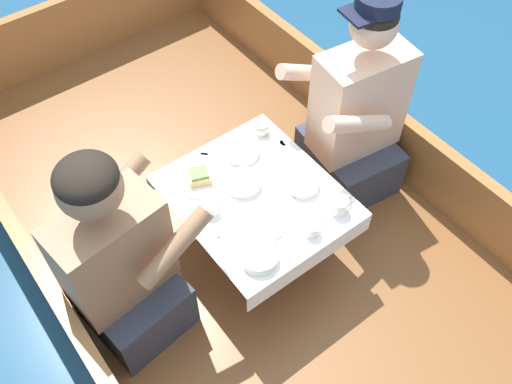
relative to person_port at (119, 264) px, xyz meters
name	(u,v)px	position (x,y,z in m)	size (l,w,h in m)	color
ground_plane	(267,289)	(0.62, -0.13, -0.69)	(60.00, 60.00, 0.00)	navy
boat_deck	(267,274)	(0.62, -0.13, -0.55)	(1.79, 3.80, 0.29)	brown
gunwale_port	(89,353)	(-0.25, -0.13, -0.23)	(0.06, 3.80, 0.35)	#936033
gunwale_starboard	(406,149)	(1.48, -0.13, -0.23)	(0.06, 3.80, 0.35)	#936033
bow_coaming	(75,26)	(0.62, 1.74, -0.20)	(1.67, 0.06, 0.40)	#936033
cockpit_table	(256,201)	(0.62, -0.04, -0.06)	(0.63, 0.73, 0.39)	#B2B2B7
person_port	(119,264)	(0.00, 0.00, 0.00)	(0.56, 0.50, 0.98)	#333847
person_starboard	(355,118)	(1.23, 0.02, 0.02)	(0.56, 0.50, 1.06)	#333847
plate_sandwich	(200,180)	(0.47, 0.16, -0.01)	(0.20, 0.20, 0.01)	white
plate_bread	(266,225)	(0.56, -0.19, -0.01)	(0.16, 0.16, 0.01)	white
sandwich	(199,176)	(0.47, 0.16, 0.02)	(0.12, 0.11, 0.05)	#E0BC7F
bowl_port_near	(244,182)	(0.60, 0.03, 0.01)	(0.14, 0.14, 0.04)	white
bowl_starboard_near	(303,183)	(0.80, -0.13, 0.01)	(0.14, 0.14, 0.04)	white
bowl_center_far	(242,151)	(0.70, 0.17, 0.01)	(0.15, 0.15, 0.04)	white
bowl_port_far	(259,256)	(0.44, -0.30, 0.01)	(0.15, 0.15, 0.04)	white
coffee_cup_port	(339,205)	(0.84, -0.31, 0.02)	(0.10, 0.07, 0.07)	white
coffee_cup_starboard	(312,228)	(0.68, -0.32, 0.02)	(0.09, 0.06, 0.05)	white
coffee_cup_center	(211,207)	(0.42, 0.00, 0.02)	(0.10, 0.07, 0.06)	white
tin_can	(261,128)	(0.85, 0.23, 0.02)	(0.07, 0.07, 0.05)	silver
utensil_knife_port	(230,170)	(0.61, 0.13, -0.01)	(0.16, 0.08, 0.00)	silver
utensil_spoon_starboard	(269,139)	(0.85, 0.17, -0.01)	(0.09, 0.16, 0.01)	silver
utensil_fork_starboard	(287,151)	(0.87, 0.07, -0.01)	(0.06, 0.17, 0.00)	silver
utensil_knife_starboard	(292,203)	(0.71, -0.17, -0.01)	(0.15, 0.11, 0.00)	silver
utensil_spoon_center	(227,241)	(0.39, -0.16, -0.01)	(0.04, 0.17, 0.01)	silver
utensil_fork_port	(215,156)	(0.60, 0.23, -0.01)	(0.13, 0.14, 0.00)	silver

